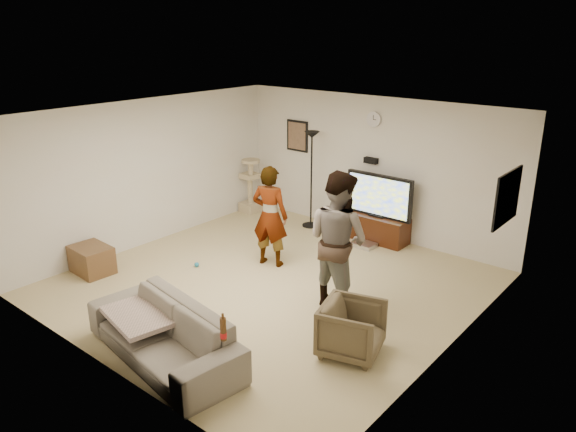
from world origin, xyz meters
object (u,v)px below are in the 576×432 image
Objects in this scene: cat_tree at (250,185)px; beer_bottle at (223,329)px; tv_stand at (377,228)px; person_right at (338,240)px; armchair at (352,329)px; person_left at (270,216)px; sofa at (163,334)px; floor_lamp at (311,180)px; side_table at (92,260)px; tv at (379,196)px.

cat_tree is 5.90m from beer_bottle.
tv_stand is 2.61m from person_right.
armchair is (0.60, 1.45, -0.44)m from beer_bottle.
sofa is at bearing 90.39° from person_left.
person_right is at bearing -71.83° from tv_stand.
beer_bottle is (3.85, -4.46, 0.20)m from cat_tree.
floor_lamp reaches higher than armchair.
floor_lamp is at bearing 70.56° from side_table.
armchair is at bearing -63.77° from tv.
person_right is at bearing 95.62° from beer_bottle.
armchair is at bearing 50.63° from sofa.
sofa is at bearing 115.95° from armchair.
person_right is at bearing 149.08° from person_left.
person_right is 7.56× the size of beer_bottle.
side_table is at bearing 31.71° from person_right.
cat_tree is 0.59× the size of person_right.
person_right is 2.96× the size of side_table.
tv_stand is 0.68× the size of person_left.
person_left is (-0.79, -1.97, 0.58)m from tv_stand.
cat_tree reaches higher than armchair.
person_left is 6.49× the size of beer_bottle.
beer_bottle is at bearing 8.39° from sofa.
floor_lamp is at bearing -173.46° from tv.
person_left reaches higher than tv.
armchair reaches higher than tv_stand.
beer_bottle is (1.00, 0.00, 0.44)m from sofa.
sofa is 1.09m from beer_bottle.
armchair reaches higher than side_table.
tv is at bearing 6.54° from floor_lamp.
person_right is 2.54m from sofa.
cat_tree is at bearing -175.81° from floor_lamp.
person_left reaches higher than side_table.
tv is 0.78× the size of person_left.
tv_stand reaches higher than side_table.
tv_stand is 1.74× the size of side_table.
armchair is (1.61, -3.27, -0.52)m from tv.
tv is 2.12m from person_left.
tv reaches higher than armchair.
armchair is at bearing -34.08° from cat_tree.
person_left is at bearing 45.20° from armchair.
cat_tree is (-2.84, -0.26, -0.28)m from tv.
tv is at bearing 9.95° from armchair.
tv is 2.86m from cat_tree.
floor_lamp is at bearing -38.80° from person_right.
sofa is (0.01, -4.73, -0.52)m from tv.
side_table is (-3.72, 0.76, -0.55)m from beer_bottle.
armchair is (1.61, -3.27, 0.09)m from tv_stand.
tv reaches higher than side_table.
cat_tree reaches higher than sofa.
floor_lamp is 2.60× the size of armchair.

